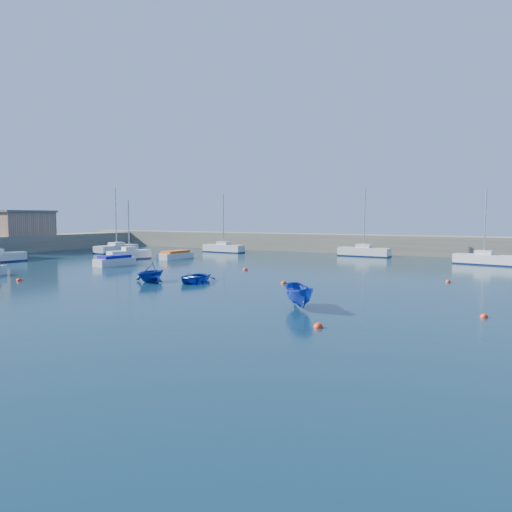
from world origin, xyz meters
The scene contains 19 objects.
ground centered at (0.00, 0.00, 0.00)m, with size 220.00×220.00×0.00m, color #0C2736.
back_wall centered at (0.00, 46.00, 1.30)m, with size 96.00×4.50×2.60m, color #776F5B.
brick_shed_a centered at (-42.00, 24.00, 4.10)m, with size 6.00×8.00×3.40m, color #A1785D.
sailboat_3 centered at (-18.52, 21.76, 0.61)m, with size 2.90×5.48×7.15m.
sailboat_4 centered at (-28.24, 29.49, 0.59)m, with size 2.02×7.08×9.20m.
sailboat_5 centered at (-15.11, 37.51, 0.62)m, with size 6.43×2.17×8.39m.
sailboat_6 centered at (4.97, 40.15, 0.63)m, with size 6.80×2.30×8.84m.
sailboat_7 centered at (19.66, 35.35, 0.61)m, with size 6.37×2.95×8.16m.
motorboat_1 centered at (-14.38, 15.21, 0.51)m, with size 2.05×4.61×1.09m.
motorboat_2 centered at (-14.16, 25.18, 0.47)m, with size 1.97×5.00×1.01m.
dinghy_center centered at (0.89, 8.38, 0.38)m, with size 2.65×3.71×0.77m, color #1731A0.
dinghy_left centered at (-2.28, 6.99, 0.79)m, with size 2.58×2.99×1.57m, color #1731A0.
dinghy_right centered at (12.76, 2.26, 0.69)m, with size 1.34×3.56×1.38m, color #1731A0.
buoy_0 centered at (-11.86, 2.18, 0.00)m, with size 0.46×0.46×0.46m, color #FF2C0D.
buoy_1 centered at (7.50, 11.09, 0.00)m, with size 0.47×0.47×0.47m, color #C33E0E.
buoy_2 centered at (22.16, 4.44, 0.00)m, with size 0.39×0.39×0.39m, color #FF2C0D.
buoy_3 centered at (-0.05, 18.08, 0.00)m, with size 0.48×0.48×0.48m, color #FF2C0D.
buoy_4 centered at (18.47, 18.16, 0.00)m, with size 0.40×0.40×0.40m, color #C33E0E.
buoy_5 centered at (15.60, -1.90, 0.00)m, with size 0.46×0.46×0.46m, color #FF2C0D.
Camera 1 is at (24.21, -23.35, 5.17)m, focal length 35.00 mm.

